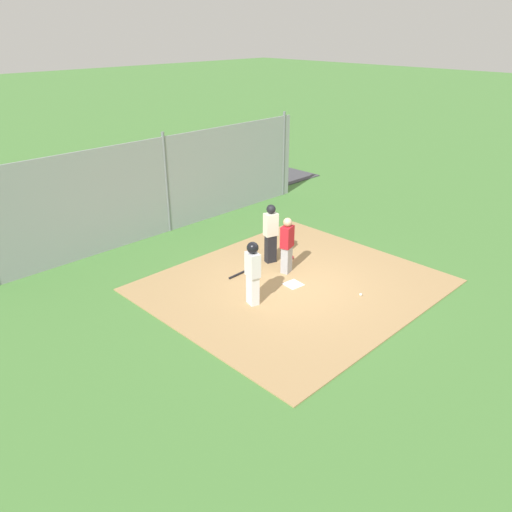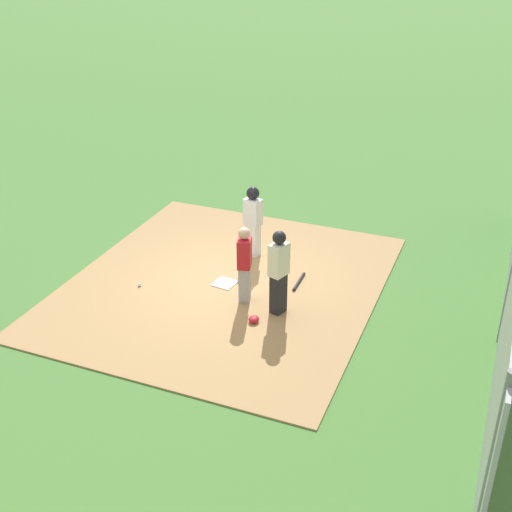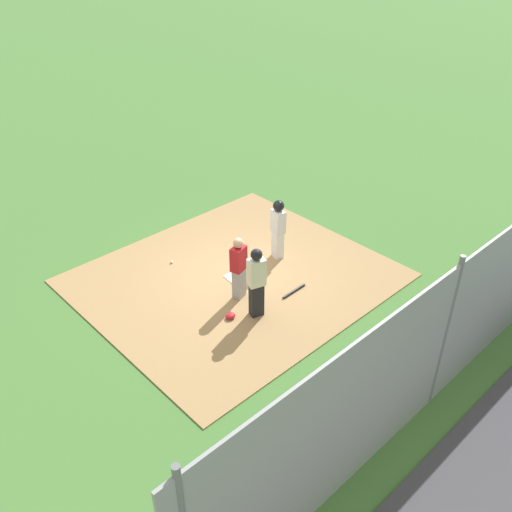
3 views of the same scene
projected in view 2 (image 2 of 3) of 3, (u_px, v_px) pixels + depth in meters
ground_plane at (225, 285)px, 14.37m from camera, size 140.00×140.00×0.00m
dirt_infield at (225, 284)px, 14.37m from camera, size 7.20×6.40×0.03m
home_plate at (225, 283)px, 14.35m from camera, size 0.49×0.49×0.02m
catcher at (245, 263)px, 13.39m from camera, size 0.44×0.35×1.63m
umpire at (279, 270)px, 12.94m from camera, size 0.44×0.37×1.78m
runner at (253, 217)px, 15.11m from camera, size 0.35×0.43×1.68m
baseball_bat at (299, 282)px, 14.38m from camera, size 0.78×0.08×0.06m
catcher_mask at (254, 319)px, 13.01m from camera, size 0.24×0.20×0.12m
baseball at (139, 285)px, 14.25m from camera, size 0.07×0.07×0.07m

